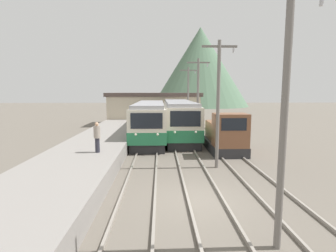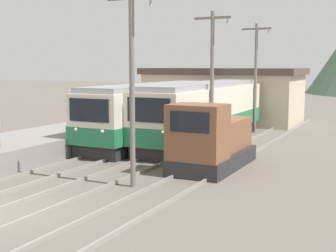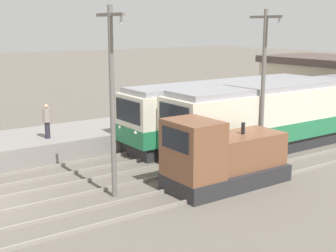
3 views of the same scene
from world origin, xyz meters
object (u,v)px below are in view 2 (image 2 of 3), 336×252
object	(u,v)px
catenary_mast_mid	(132,81)
catenary_mast_distant	(256,74)
commuter_train_center	(204,115)
catenary_mast_far	(212,76)
commuter_train_left	(154,115)
shunting_locomotive	(211,142)

from	to	relation	value
catenary_mast_mid	catenary_mast_distant	size ratio (longest dim) A/B	1.00
commuter_train_center	catenary_mast_mid	world-z (taller)	catenary_mast_mid
catenary_mast_mid	commuter_train_center	bearing A→B (deg)	97.94
catenary_mast_far	catenary_mast_distant	xyz separation A→B (m)	(0.00, 8.11, 0.00)
catenary_mast_mid	catenary_mast_distant	xyz separation A→B (m)	(0.00, 16.23, 0.00)
catenary_mast_distant	catenary_mast_mid	bearing A→B (deg)	-90.00
commuter_train_left	shunting_locomotive	bearing A→B (deg)	-43.01
commuter_train_center	catenary_mast_distant	distance (m)	6.09
commuter_train_left	catenary_mast_far	bearing A→B (deg)	-19.84
commuter_train_left	commuter_train_center	xyz separation A→B (m)	(2.80, 1.14, 0.04)
commuter_train_left	catenary_mast_mid	world-z (taller)	catenary_mast_mid
commuter_train_center	catenary_mast_distant	xyz separation A→B (m)	(1.51, 5.42, 2.33)
commuter_train_left	catenary_mast_distant	size ratio (longest dim) A/B	1.79
catenary_mast_far	shunting_locomotive	bearing A→B (deg)	-68.84
commuter_train_center	catenary_mast_mid	bearing A→B (deg)	-82.06
catenary_mast_far	commuter_train_center	bearing A→B (deg)	119.22
catenary_mast_mid	catenary_mast_far	size ratio (longest dim) A/B	1.00
commuter_train_center	catenary_mast_mid	xyz separation A→B (m)	(1.51, -10.81, 2.33)
commuter_train_left	catenary_mast_far	distance (m)	5.16
catenary_mast_mid	catenary_mast_distant	bearing A→B (deg)	90.00
commuter_train_left	catenary_mast_mid	distance (m)	10.85
commuter_train_left	shunting_locomotive	size ratio (longest dim) A/B	2.42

